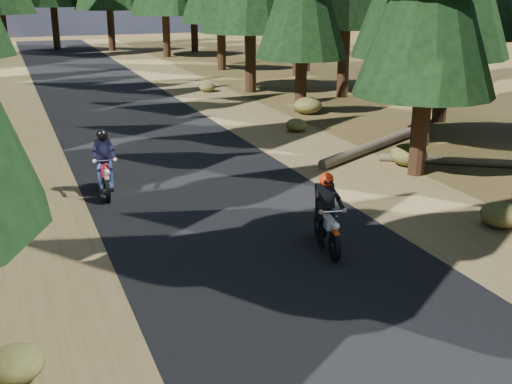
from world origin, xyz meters
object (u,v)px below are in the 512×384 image
rider_lead (327,225)px  rider_follow (105,174)px  log_near (375,145)px  log_far (450,161)px

rider_lead → rider_follow: rider_follow is taller
log_near → rider_follow: bearing=160.2°
log_near → log_far: log_near is taller
log_far → rider_follow: (-10.01, 0.89, 0.44)m
log_far → rider_follow: size_ratio=2.17×
log_near → rider_lead: bearing=-157.3°
log_near → rider_lead: 8.53m
rider_lead → rider_follow: 6.36m
log_far → rider_lead: size_ratio=2.27×
log_near → log_far: size_ratio=1.46×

